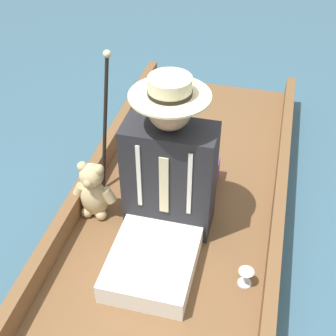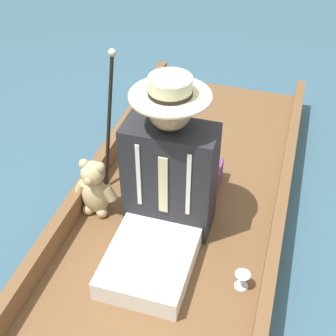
{
  "view_description": "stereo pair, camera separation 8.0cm",
  "coord_description": "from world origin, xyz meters",
  "px_view_note": "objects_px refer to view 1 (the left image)",
  "views": [
    {
      "loc": [
        -0.38,
        1.53,
        1.88
      ],
      "look_at": [
        0.02,
        -0.11,
        0.49
      ],
      "focal_mm": 50.0,
      "sensor_mm": 36.0,
      "label": 1
    },
    {
      "loc": [
        -0.46,
        1.51,
        1.88
      ],
      "look_at": [
        0.02,
        -0.11,
        0.49
      ],
      "focal_mm": 50.0,
      "sensor_mm": 36.0,
      "label": 2
    }
  ],
  "objects_px": {
    "wine_glass": "(246,275)",
    "walking_cane": "(105,110)",
    "seated_person": "(166,187)",
    "teddy_bear": "(93,191)"
  },
  "relations": [
    {
      "from": "wine_glass",
      "to": "walking_cane",
      "type": "xyz_separation_m",
      "value": [
        0.86,
        -0.6,
        0.37
      ]
    },
    {
      "from": "teddy_bear",
      "to": "wine_glass",
      "type": "height_order",
      "value": "teddy_bear"
    },
    {
      "from": "seated_person",
      "to": "walking_cane",
      "type": "height_order",
      "value": "seated_person"
    },
    {
      "from": "seated_person",
      "to": "wine_glass",
      "type": "relative_size",
      "value": 9.64
    },
    {
      "from": "teddy_bear",
      "to": "walking_cane",
      "type": "relative_size",
      "value": 0.46
    },
    {
      "from": "teddy_bear",
      "to": "walking_cane",
      "type": "height_order",
      "value": "walking_cane"
    },
    {
      "from": "seated_person",
      "to": "wine_glass",
      "type": "distance_m",
      "value": 0.54
    },
    {
      "from": "walking_cane",
      "to": "seated_person",
      "type": "bearing_deg",
      "value": 138.51
    },
    {
      "from": "teddy_bear",
      "to": "seated_person",
      "type": "bearing_deg",
      "value": 174.6
    },
    {
      "from": "seated_person",
      "to": "teddy_bear",
      "type": "xyz_separation_m",
      "value": [
        0.39,
        -0.04,
        -0.15
      ]
    }
  ]
}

